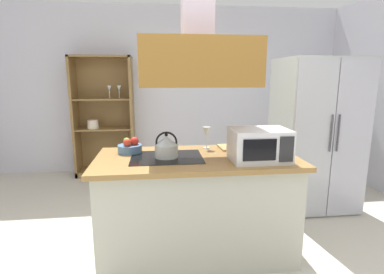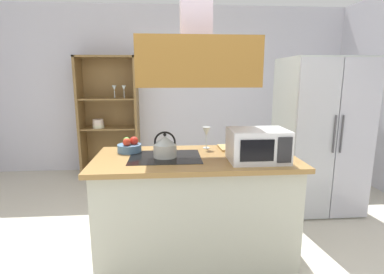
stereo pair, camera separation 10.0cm
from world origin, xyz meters
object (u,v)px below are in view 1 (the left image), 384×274
object	(u,v)px
kettle	(166,147)
microwave	(259,145)
cutting_board	(237,147)
wine_glass_on_counter	(206,133)
fruit_bowl	(130,147)
dish_cabinet	(105,123)
refrigerator	(315,134)

from	to	relation	value
kettle	microwave	size ratio (longest dim) A/B	0.48
cutting_board	wine_glass_on_counter	xyz separation A→B (m)	(-0.29, 0.03, 0.14)
microwave	wine_glass_on_counter	world-z (taller)	microwave
wine_glass_on_counter	fruit_bowl	xyz separation A→B (m)	(-0.71, -0.08, -0.10)
dish_cabinet	microwave	world-z (taller)	dish_cabinet
refrigerator	microwave	bearing A→B (deg)	-135.70
refrigerator	fruit_bowl	bearing A→B (deg)	-162.94
refrigerator	wine_glass_on_counter	size ratio (longest dim) A/B	8.66
microwave	cutting_board	bearing A→B (deg)	98.24
refrigerator	fruit_bowl	size ratio (longest dim) A/B	8.26
microwave	dish_cabinet	bearing A→B (deg)	122.62
wine_glass_on_counter	fruit_bowl	distance (m)	0.72
microwave	wine_glass_on_counter	xyz separation A→B (m)	(-0.36, 0.47, 0.02)
microwave	fruit_bowl	distance (m)	1.14
wine_glass_on_counter	dish_cabinet	bearing A→B (deg)	121.49
kettle	fruit_bowl	world-z (taller)	kettle
dish_cabinet	wine_glass_on_counter	bearing A→B (deg)	-58.51
refrigerator	fruit_bowl	distance (m)	2.23
microwave	kettle	bearing A→B (deg)	166.82
refrigerator	kettle	xyz separation A→B (m)	(-1.80, -0.86, 0.10)
kettle	fruit_bowl	bearing A→B (deg)	147.34
kettle	wine_glass_on_counter	world-z (taller)	kettle
kettle	microwave	bearing A→B (deg)	-13.18
cutting_board	kettle	bearing A→B (deg)	-158.97
wine_glass_on_counter	fruit_bowl	bearing A→B (deg)	-173.22
dish_cabinet	microwave	distance (m)	3.09
microwave	fruit_bowl	bearing A→B (deg)	160.36
microwave	refrigerator	bearing A→B (deg)	44.30
refrigerator	microwave	world-z (taller)	refrigerator
dish_cabinet	cutting_board	size ratio (longest dim) A/B	5.55
dish_cabinet	microwave	xyz separation A→B (m)	(1.66, -2.60, 0.19)
refrigerator	kettle	bearing A→B (deg)	-154.55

